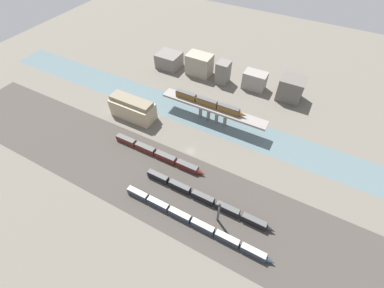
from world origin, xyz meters
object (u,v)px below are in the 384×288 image
object	(u,v)px
train_yard_mid	(205,199)
train_yard_near	(193,222)
warehouse_building	(133,108)
train_on_bridge	(209,103)
train_yard_far	(158,154)
signal_tower	(219,213)

from	to	relation	value
train_yard_mid	train_yard_near	bearing A→B (deg)	-88.17
warehouse_building	train_on_bridge	bearing A→B (deg)	25.06
train_yard_far	warehouse_building	bearing A→B (deg)	147.10
signal_tower	train_on_bridge	bearing A→B (deg)	119.48
train_yard_far	signal_tower	distance (m)	46.11
signal_tower	warehouse_building	bearing A→B (deg)	152.74
train_yard_far	signal_tower	size ratio (longest dim) A/B	3.98
warehouse_building	signal_tower	distance (m)	81.04
signal_tower	train_yard_mid	bearing A→B (deg)	146.89
train_yard_near	warehouse_building	xyz separation A→B (m)	(-63.66, 43.60, 4.42)
signal_tower	train_yard_near	bearing A→B (deg)	-142.23
train_yard_mid	train_yard_far	xyz separation A→B (m)	(-33.48, 12.13, -0.18)
train_yard_mid	warehouse_building	world-z (taller)	warehouse_building
train_on_bridge	train_yard_mid	size ratio (longest dim) A/B	0.69
train_yard_near	train_yard_mid	bearing A→B (deg)	91.83
train_on_bridge	train_yard_near	bearing A→B (deg)	-69.56
train_yard_mid	signal_tower	distance (m)	11.45
train_yard_far	train_yard_mid	bearing A→B (deg)	-19.91
warehouse_building	signal_tower	world-z (taller)	signal_tower
train_yard_mid	train_yard_far	size ratio (longest dim) A/B	1.17
train_on_bridge	train_yard_mid	distance (m)	56.23
train_on_bridge	train_yard_far	size ratio (longest dim) A/B	0.81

